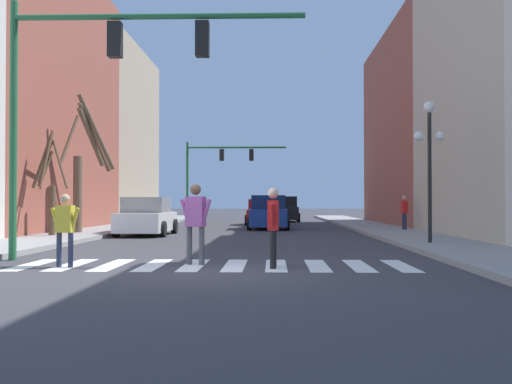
% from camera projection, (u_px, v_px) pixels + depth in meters
% --- Properties ---
extents(ground_plane, '(240.00, 240.00, 0.00)m').
position_uv_depth(ground_plane, '(207.00, 273.00, 11.65)').
color(ground_plane, '#38383D').
extents(crosswalk_stripes, '(8.55, 2.60, 0.01)m').
position_uv_depth(crosswalk_stripes, '(214.00, 265.00, 13.10)').
color(crosswalk_stripes, white).
rests_on(crosswalk_stripes, ground_plane).
extents(traffic_signal_near, '(7.06, 0.28, 6.21)m').
position_uv_depth(traffic_signal_near, '(99.00, 71.00, 14.25)').
color(traffic_signal_near, '#236038').
rests_on(traffic_signal_near, ground_plane).
extents(traffic_signal_far, '(7.26, 0.28, 5.76)m').
position_uv_depth(traffic_signal_far, '(217.00, 163.00, 43.33)').
color(traffic_signal_far, '#236038').
rests_on(traffic_signal_far, ground_plane).
extents(street_lamp_right_corner, '(0.95, 0.36, 4.35)m').
position_uv_depth(street_lamp_right_corner, '(429.00, 142.00, 18.38)').
color(street_lamp_right_corner, black).
rests_on(street_lamp_right_corner, sidewalk_right).
extents(car_parked_right_far, '(2.13, 4.40, 1.57)m').
position_uv_depth(car_parked_right_far, '(263.00, 213.00, 36.84)').
color(car_parked_right_far, red).
rests_on(car_parked_right_far, ground_plane).
extents(car_driving_toward_lane, '(2.04, 4.85, 1.80)m').
position_uv_depth(car_driving_toward_lane, '(285.00, 210.00, 42.94)').
color(car_driving_toward_lane, black).
rests_on(car_driving_toward_lane, ground_plane).
extents(car_parked_left_far, '(2.10, 4.90, 1.74)m').
position_uv_depth(car_parked_left_far, '(268.00, 213.00, 31.01)').
color(car_parked_left_far, navy).
rests_on(car_parked_left_far, ground_plane).
extents(car_driving_away_lane, '(2.09, 4.47, 1.59)m').
position_uv_depth(car_driving_away_lane, '(147.00, 217.00, 25.08)').
color(car_driving_away_lane, white).
rests_on(car_driving_away_lane, ground_plane).
extents(pedestrian_waiting_at_curb, '(0.75, 0.36, 1.78)m').
position_uv_depth(pedestrian_waiting_at_curb, '(196.00, 217.00, 13.22)').
color(pedestrian_waiting_at_curb, '#4C4C51').
rests_on(pedestrian_waiting_at_curb, ground_plane).
extents(pedestrian_near_right_corner, '(0.67, 0.26, 1.56)m').
position_uv_depth(pedestrian_near_right_corner, '(65.00, 224.00, 12.72)').
color(pedestrian_near_right_corner, '#282D47').
rests_on(pedestrian_near_right_corner, ground_plane).
extents(pedestrian_on_right_sidewalk, '(0.25, 0.73, 1.68)m').
position_uv_depth(pedestrian_on_right_sidewalk, '(273.00, 221.00, 12.55)').
color(pedestrian_on_right_sidewalk, black).
rests_on(pedestrian_on_right_sidewalk, ground_plane).
extents(pedestrian_on_left_sidewalk, '(0.25, 0.67, 1.54)m').
position_uv_depth(pedestrian_on_left_sidewalk, '(404.00, 209.00, 27.09)').
color(pedestrian_on_left_sidewalk, '#282D47').
rests_on(pedestrian_on_left_sidewalk, sidewalk_right).
extents(street_tree_right_mid, '(1.66, 3.23, 5.77)m').
position_uv_depth(street_tree_right_mid, '(84.00, 167.00, 24.99)').
color(street_tree_right_mid, brown).
rests_on(street_tree_right_mid, sidewalk_left).
extents(street_tree_left_far, '(2.07, 2.05, 3.95)m').
position_uv_depth(street_tree_left_far, '(49.00, 185.00, 22.42)').
color(street_tree_left_far, brown).
rests_on(street_tree_left_far, sidewalk_left).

